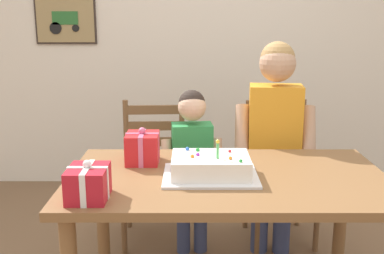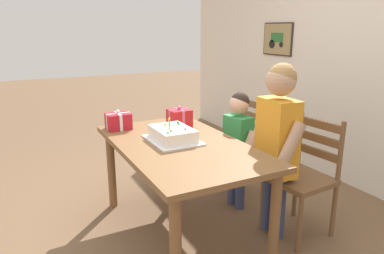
% 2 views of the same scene
% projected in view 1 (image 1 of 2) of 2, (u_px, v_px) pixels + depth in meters
% --- Properties ---
extents(back_wall, '(6.40, 0.11, 2.60)m').
position_uv_depth(back_wall, '(213.00, 36.00, 3.98)').
color(back_wall, silver).
rests_on(back_wall, ground).
extents(dining_table, '(1.51, 0.87, 0.74)m').
position_uv_depth(dining_table, '(229.00, 194.00, 2.23)').
color(dining_table, brown).
rests_on(dining_table, ground).
extents(birthday_cake, '(0.44, 0.34, 0.19)m').
position_uv_depth(birthday_cake, '(212.00, 167.00, 2.18)').
color(birthday_cake, silver).
rests_on(birthday_cake, dining_table).
extents(gift_box_red_large, '(0.17, 0.20, 0.17)m').
position_uv_depth(gift_box_red_large, '(90.00, 183.00, 1.91)').
color(gift_box_red_large, red).
rests_on(gift_box_red_large, dining_table).
extents(gift_box_beside_cake, '(0.17, 0.19, 0.19)m').
position_uv_depth(gift_box_beside_cake, '(144.00, 148.00, 2.38)').
color(gift_box_beside_cake, red).
rests_on(gift_box_beside_cake, dining_table).
extents(chair_left, '(0.44, 0.44, 0.92)m').
position_uv_depth(chair_left, '(156.00, 171.00, 3.10)').
color(chair_left, brown).
rests_on(chair_left, ground).
extents(chair_right, '(0.46, 0.46, 0.92)m').
position_uv_depth(chair_right, '(281.00, 171.00, 3.10)').
color(chair_right, brown).
rests_on(chair_right, ground).
extents(child_older, '(0.50, 0.29, 1.33)m').
position_uv_depth(child_older, '(276.00, 129.00, 2.81)').
color(child_older, '#38426B').
rests_on(child_older, ground).
extents(child_younger, '(0.39, 0.23, 1.04)m').
position_uv_depth(child_younger, '(193.00, 157.00, 2.85)').
color(child_younger, '#38426B').
rests_on(child_younger, ground).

